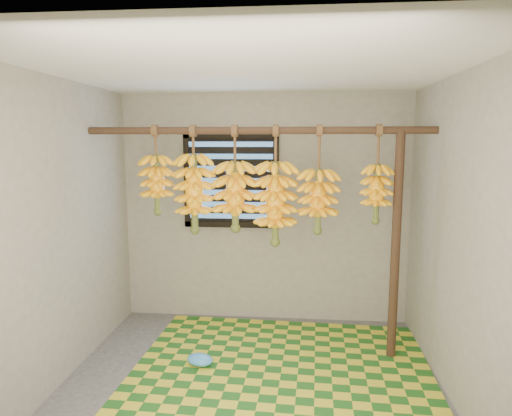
# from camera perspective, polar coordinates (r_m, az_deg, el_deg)

# --- Properties ---
(floor) EXTENTS (3.00, 3.00, 0.01)m
(floor) POSITION_cam_1_polar(r_m,az_deg,el_deg) (3.79, -0.84, -22.04)
(floor) COLOR #434343
(floor) RESTS_ON ground
(ceiling) EXTENTS (3.00, 3.00, 0.01)m
(ceiling) POSITION_cam_1_polar(r_m,az_deg,el_deg) (3.30, -0.93, 16.97)
(ceiling) COLOR silver
(ceiling) RESTS_ON wall_back
(wall_back) EXTENTS (3.00, 0.01, 2.40)m
(wall_back) POSITION_cam_1_polar(r_m,az_deg,el_deg) (4.81, 1.06, -0.10)
(wall_back) COLOR slate
(wall_back) RESTS_ON floor
(wall_left) EXTENTS (0.01, 3.00, 2.40)m
(wall_left) POSITION_cam_1_polar(r_m,az_deg,el_deg) (3.81, -24.06, -3.13)
(wall_left) COLOR slate
(wall_left) RESTS_ON floor
(wall_right) EXTENTS (0.01, 3.00, 2.40)m
(wall_right) POSITION_cam_1_polar(r_m,az_deg,el_deg) (3.51, 24.38, -4.07)
(wall_right) COLOR slate
(wall_right) RESTS_ON floor
(window) EXTENTS (1.00, 0.04, 1.00)m
(window) POSITION_cam_1_polar(r_m,az_deg,el_deg) (4.79, -3.14, 3.45)
(window) COLOR black
(window) RESTS_ON wall_back
(hanging_pole) EXTENTS (3.00, 0.06, 0.06)m
(hanging_pole) POSITION_cam_1_polar(r_m,az_deg,el_deg) (3.96, 0.21, 9.67)
(hanging_pole) COLOR #412A1C
(hanging_pole) RESTS_ON wall_left
(support_post) EXTENTS (0.08, 0.08, 2.00)m
(support_post) POSITION_cam_1_polar(r_m,az_deg,el_deg) (4.14, 17.06, -4.73)
(support_post) COLOR #412A1C
(support_post) RESTS_ON floor
(woven_mat) EXTENTS (2.57, 2.09, 0.01)m
(woven_mat) POSITION_cam_1_polar(r_m,az_deg,el_deg) (4.11, 3.26, -19.27)
(woven_mat) COLOR #1D5619
(woven_mat) RESTS_ON floor
(plastic_bag) EXTENTS (0.27, 0.23, 0.10)m
(plastic_bag) POSITION_cam_1_polar(r_m,az_deg,el_deg) (4.14, -7.02, -18.31)
(plastic_bag) COLOR #3D94E4
(plastic_bag) RESTS_ON woven_mat
(banana_bunch_a) EXTENTS (0.29, 0.29, 0.79)m
(banana_bunch_a) POSITION_cam_1_polar(r_m,az_deg,el_deg) (4.16, -12.29, 2.90)
(banana_bunch_a) COLOR brown
(banana_bunch_a) RESTS_ON hanging_pole
(banana_bunch_b) EXTENTS (0.34, 0.34, 0.95)m
(banana_bunch_b) POSITION_cam_1_polar(r_m,az_deg,el_deg) (4.08, -7.72, 1.82)
(banana_bunch_b) COLOR brown
(banana_bunch_b) RESTS_ON hanging_pole
(banana_bunch_c) EXTENTS (0.37, 0.37, 0.93)m
(banana_bunch_c) POSITION_cam_1_polar(r_m,az_deg,el_deg) (4.01, -2.61, 1.47)
(banana_bunch_c) COLOR brown
(banana_bunch_c) RESTS_ON hanging_pole
(banana_bunch_d) EXTENTS (0.35, 0.35, 1.04)m
(banana_bunch_d) POSITION_cam_1_polar(r_m,az_deg,el_deg) (3.99, 2.43, 0.58)
(banana_bunch_d) COLOR brown
(banana_bunch_d) RESTS_ON hanging_pole
(banana_bunch_e) EXTENTS (0.34, 0.34, 0.93)m
(banana_bunch_e) POSITION_cam_1_polar(r_m,az_deg,el_deg) (3.98, 7.77, 0.88)
(banana_bunch_e) COLOR brown
(banana_bunch_e) RESTS_ON hanging_pole
(banana_bunch_f) EXTENTS (0.26, 0.26, 0.84)m
(banana_bunch_f) POSITION_cam_1_polar(r_m,az_deg,el_deg) (4.02, 14.83, 1.78)
(banana_bunch_f) COLOR brown
(banana_bunch_f) RESTS_ON hanging_pole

